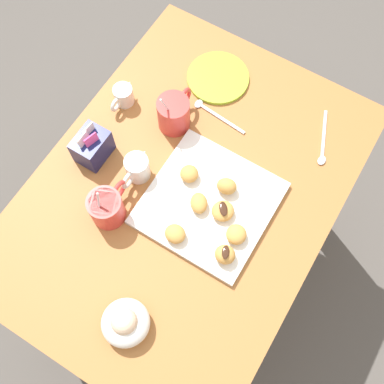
{
  "coord_description": "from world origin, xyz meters",
  "views": [
    {
      "loc": [
        -0.37,
        -0.25,
        1.83
      ],
      "look_at": [
        -0.0,
        -0.02,
        0.76
      ],
      "focal_mm": 44.25,
      "sensor_mm": 36.0,
      "label": 1
    }
  ],
  "objects_px": {
    "cream_pitcher_white": "(137,168)",
    "sugar_caddy": "(92,146)",
    "beignet_3": "(227,186)",
    "beignet_2": "(189,174)",
    "dining_table": "(186,211)",
    "coffee_mug_red_left": "(107,207)",
    "beignet_1": "(225,255)",
    "beignet_0": "(236,234)",
    "beignet_5": "(199,203)",
    "coffee_mug_red_right": "(174,113)",
    "beignet_4": "(175,234)",
    "chocolate_sauce_pitcher": "(123,95)",
    "pastry_plate_square": "(209,204)",
    "ice_cream_bowl": "(125,322)",
    "beignet_6": "(223,211)",
    "saucer_lime_left": "(218,78)"
  },
  "relations": [
    {
      "from": "saucer_lime_left",
      "to": "beignet_6",
      "type": "xyz_separation_m",
      "value": [
        -0.34,
        -0.21,
        0.03
      ]
    },
    {
      "from": "coffee_mug_red_left",
      "to": "saucer_lime_left",
      "type": "height_order",
      "value": "coffee_mug_red_left"
    },
    {
      "from": "sugar_caddy",
      "to": "beignet_4",
      "type": "height_order",
      "value": "sugar_caddy"
    },
    {
      "from": "sugar_caddy",
      "to": "beignet_3",
      "type": "distance_m",
      "value": 0.35
    },
    {
      "from": "pastry_plate_square",
      "to": "coffee_mug_red_left",
      "type": "height_order",
      "value": "coffee_mug_red_left"
    },
    {
      "from": "coffee_mug_red_left",
      "to": "beignet_1",
      "type": "bearing_deg",
      "value": -80.68
    },
    {
      "from": "ice_cream_bowl",
      "to": "beignet_3",
      "type": "height_order",
      "value": "ice_cream_bowl"
    },
    {
      "from": "coffee_mug_red_right",
      "to": "beignet_0",
      "type": "relative_size",
      "value": 2.95
    },
    {
      "from": "beignet_6",
      "to": "ice_cream_bowl",
      "type": "bearing_deg",
      "value": 171.07
    },
    {
      "from": "coffee_mug_red_right",
      "to": "ice_cream_bowl",
      "type": "bearing_deg",
      "value": -159.56
    },
    {
      "from": "beignet_0",
      "to": "beignet_5",
      "type": "xyz_separation_m",
      "value": [
        0.02,
        0.12,
        -0.0
      ]
    },
    {
      "from": "coffee_mug_red_left",
      "to": "beignet_1",
      "type": "relative_size",
      "value": 2.8
    },
    {
      "from": "ice_cream_bowl",
      "to": "beignet_2",
      "type": "distance_m",
      "value": 0.38
    },
    {
      "from": "cream_pitcher_white",
      "to": "beignet_3",
      "type": "relative_size",
      "value": 2.13
    },
    {
      "from": "dining_table",
      "to": "saucer_lime_left",
      "type": "distance_m",
      "value": 0.38
    },
    {
      "from": "pastry_plate_square",
      "to": "beignet_1",
      "type": "xyz_separation_m",
      "value": [
        -0.1,
        -0.1,
        0.03
      ]
    },
    {
      "from": "ice_cream_bowl",
      "to": "beignet_5",
      "type": "xyz_separation_m",
      "value": [
        0.32,
        0.01,
        -0.0
      ]
    },
    {
      "from": "coffee_mug_red_left",
      "to": "beignet_5",
      "type": "relative_size",
      "value": 2.54
    },
    {
      "from": "sugar_caddy",
      "to": "saucer_lime_left",
      "type": "height_order",
      "value": "sugar_caddy"
    },
    {
      "from": "coffee_mug_red_left",
      "to": "chocolate_sauce_pitcher",
      "type": "height_order",
      "value": "coffee_mug_red_left"
    },
    {
      "from": "coffee_mug_red_right",
      "to": "beignet_4",
      "type": "distance_m",
      "value": 0.32
    },
    {
      "from": "beignet_4",
      "to": "coffee_mug_red_right",
      "type": "bearing_deg",
      "value": 32.44
    },
    {
      "from": "pastry_plate_square",
      "to": "chocolate_sauce_pitcher",
      "type": "height_order",
      "value": "chocolate_sauce_pitcher"
    },
    {
      "from": "beignet_3",
      "to": "coffee_mug_red_right",
      "type": "bearing_deg",
      "value": 64.71
    },
    {
      "from": "sugar_caddy",
      "to": "beignet_2",
      "type": "distance_m",
      "value": 0.25
    },
    {
      "from": "saucer_lime_left",
      "to": "beignet_1",
      "type": "xyz_separation_m",
      "value": [
        -0.43,
        -0.27,
        0.03
      ]
    },
    {
      "from": "beignet_1",
      "to": "beignet_4",
      "type": "relative_size",
      "value": 0.95
    },
    {
      "from": "coffee_mug_red_left",
      "to": "beignet_1",
      "type": "distance_m",
      "value": 0.3
    },
    {
      "from": "cream_pitcher_white",
      "to": "ice_cream_bowl",
      "type": "relative_size",
      "value": 0.97
    },
    {
      "from": "beignet_1",
      "to": "cream_pitcher_white",
      "type": "bearing_deg",
      "value": 75.52
    },
    {
      "from": "dining_table",
      "to": "ice_cream_bowl",
      "type": "distance_m",
      "value": 0.39
    },
    {
      "from": "sugar_caddy",
      "to": "dining_table",
      "type": "bearing_deg",
      "value": -82.67
    },
    {
      "from": "pastry_plate_square",
      "to": "beignet_5",
      "type": "height_order",
      "value": "beignet_5"
    },
    {
      "from": "ice_cream_bowl",
      "to": "beignet_6",
      "type": "distance_m",
      "value": 0.34
    },
    {
      "from": "beignet_0",
      "to": "cream_pitcher_white",
      "type": "bearing_deg",
      "value": 86.22
    },
    {
      "from": "cream_pitcher_white",
      "to": "sugar_caddy",
      "type": "relative_size",
      "value": 0.99
    },
    {
      "from": "cream_pitcher_white",
      "to": "sugar_caddy",
      "type": "height_order",
      "value": "sugar_caddy"
    },
    {
      "from": "pastry_plate_square",
      "to": "sugar_caddy",
      "type": "bearing_deg",
      "value": 95.61
    },
    {
      "from": "ice_cream_bowl",
      "to": "beignet_0",
      "type": "distance_m",
      "value": 0.32
    },
    {
      "from": "chocolate_sauce_pitcher",
      "to": "beignet_0",
      "type": "relative_size",
      "value": 1.83
    },
    {
      "from": "chocolate_sauce_pitcher",
      "to": "sugar_caddy",
      "type": "bearing_deg",
      "value": -171.77
    },
    {
      "from": "beignet_3",
      "to": "beignet_2",
      "type": "bearing_deg",
      "value": 100.61
    },
    {
      "from": "coffee_mug_red_left",
      "to": "beignet_3",
      "type": "xyz_separation_m",
      "value": [
        0.2,
        -0.21,
        -0.01
      ]
    },
    {
      "from": "chocolate_sauce_pitcher",
      "to": "beignet_3",
      "type": "relative_size",
      "value": 1.87
    },
    {
      "from": "beignet_2",
      "to": "beignet_4",
      "type": "distance_m",
      "value": 0.16
    },
    {
      "from": "dining_table",
      "to": "beignet_4",
      "type": "xyz_separation_m",
      "value": [
        -0.12,
        -0.04,
        0.18
      ]
    },
    {
      "from": "coffee_mug_red_right",
      "to": "cream_pitcher_white",
      "type": "height_order",
      "value": "coffee_mug_red_right"
    },
    {
      "from": "ice_cream_bowl",
      "to": "beignet_5",
      "type": "bearing_deg",
      "value": 1.18
    },
    {
      "from": "saucer_lime_left",
      "to": "beignet_5",
      "type": "height_order",
      "value": "beignet_5"
    },
    {
      "from": "pastry_plate_square",
      "to": "beignet_3",
      "type": "xyz_separation_m",
      "value": [
        0.05,
        -0.02,
        0.03
      ]
    }
  ]
}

